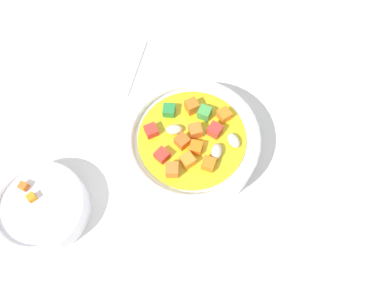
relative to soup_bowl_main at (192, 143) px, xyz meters
The scene contains 4 objects.
ground_plane 4.17cm from the soup_bowl_main, 89.28° to the left, with size 140.00×140.00×2.00cm, color silver.
soup_bowl_main is the anchor object (origin of this frame).
spoon 15.71cm from the soup_bowl_main, 81.32° to the left, with size 18.98×8.95×0.83cm.
side_bowl_small 23.93cm from the soup_bowl_main, 149.68° to the left, with size 13.43×13.43×4.43cm.
Camera 1 is at (-19.95, -14.16, 56.74)cm, focal length 36.15 mm.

